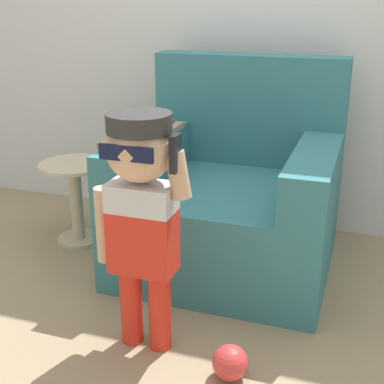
{
  "coord_description": "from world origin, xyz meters",
  "views": [
    {
      "loc": [
        0.64,
        -2.38,
        1.32
      ],
      "look_at": [
        -0.06,
        -0.34,
        0.53
      ],
      "focal_mm": 50.0,
      "sensor_mm": 36.0,
      "label": 1
    }
  ],
  "objects": [
    {
      "name": "armchair",
      "position": [
        0.01,
        0.09,
        0.35
      ],
      "size": [
        1.04,
        0.96,
        1.03
      ],
      "color": "teal",
      "rests_on": "ground_plane"
    },
    {
      "name": "ground_plane",
      "position": [
        0.0,
        0.0,
        0.0
      ],
      "size": [
        10.0,
        10.0,
        0.0
      ],
      "primitive_type": "plane",
      "color": "#998466"
    },
    {
      "name": "toy_ball",
      "position": [
        0.25,
        -0.82,
        0.07
      ],
      "size": [
        0.13,
        0.13,
        0.13
      ],
      "color": "#D13838",
      "rests_on": "ground_plane"
    },
    {
      "name": "side_table",
      "position": [
        -0.87,
        0.04,
        0.28
      ],
      "size": [
        0.38,
        0.38,
        0.46
      ],
      "color": "beige",
      "rests_on": "ground_plane"
    },
    {
      "name": "person_child",
      "position": [
        -0.12,
        -0.72,
        0.63
      ],
      "size": [
        0.39,
        0.29,
        0.94
      ],
      "color": "red",
      "rests_on": "ground_plane"
    }
  ]
}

